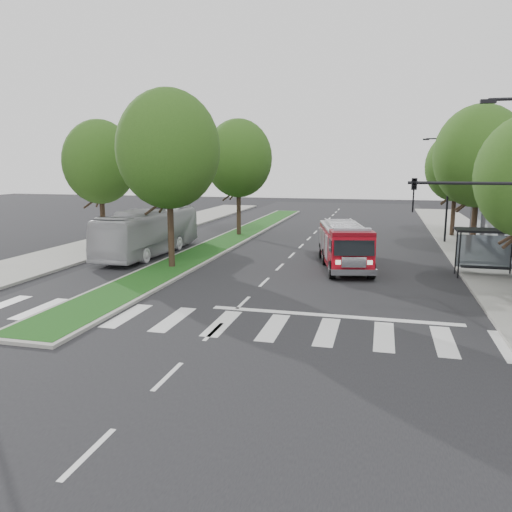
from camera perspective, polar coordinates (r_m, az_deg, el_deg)
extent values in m
plane|color=black|center=(21.99, -1.47, -5.36)|extent=(140.00, 140.00, 0.00)
cube|color=gray|center=(31.67, 26.28, -1.43)|extent=(5.00, 80.00, 0.15)
cube|color=gray|center=(36.97, -19.20, 0.63)|extent=(5.00, 80.00, 0.15)
cube|color=gray|center=(40.56, -2.76, 2.01)|extent=(3.00, 50.00, 0.14)
cube|color=#154112|center=(40.55, -2.76, 2.11)|extent=(2.60, 49.50, 0.02)
cylinder|color=black|center=(28.46, 22.21, 0.06)|extent=(0.08, 0.08, 2.50)
cylinder|color=black|center=(29.63, 21.90, 0.47)|extent=(0.08, 0.08, 2.50)
cylinder|color=black|center=(30.14, 27.18, 0.22)|extent=(0.08, 0.08, 2.50)
cube|color=black|center=(29.09, 24.96, 2.67)|extent=(3.20, 1.60, 0.12)
cube|color=#8C99A5|center=(29.95, 24.54, 0.47)|extent=(2.80, 0.04, 1.80)
cube|color=black|center=(29.40, 24.66, -1.20)|extent=(2.40, 0.40, 0.08)
cylinder|color=black|center=(35.05, 23.63, 3.34)|extent=(0.36, 0.36, 4.40)
ellipsoid|color=#15340E|center=(34.86, 24.15, 10.37)|extent=(5.60, 5.60, 6.44)
cylinder|color=black|center=(44.92, 21.60, 4.56)|extent=(0.36, 0.36, 3.96)
ellipsoid|color=#15340E|center=(44.75, 21.94, 9.49)|extent=(5.00, 5.00, 5.75)
cylinder|color=black|center=(29.10, -9.71, 3.01)|extent=(0.36, 0.36, 4.62)
ellipsoid|color=#15340E|center=(28.88, -9.99, 11.93)|extent=(5.80, 5.80, 6.67)
cylinder|color=black|center=(42.21, -1.99, 5.25)|extent=(0.36, 0.36, 4.40)
ellipsoid|color=#15340E|center=(42.05, -2.03, 11.10)|extent=(5.60, 5.60, 6.44)
cylinder|color=black|center=(38.12, -17.10, 4.08)|extent=(0.36, 0.36, 4.18)
ellipsoid|color=#15340E|center=(37.92, -17.43, 10.23)|extent=(5.20, 5.20, 5.98)
cube|color=black|center=(17.23, 25.01, 15.73)|extent=(0.45, 0.20, 0.12)
cylinder|color=black|center=(17.11, 23.71, 7.62)|extent=(4.00, 0.10, 0.10)
imported|color=black|center=(16.93, 17.56, 6.63)|extent=(0.18, 0.22, 1.10)
cylinder|color=black|center=(40.70, 21.08, 6.92)|extent=(0.16, 0.16, 8.00)
cylinder|color=black|center=(40.60, 20.16, 12.49)|extent=(1.80, 0.10, 0.10)
cube|color=black|center=(40.53, 18.86, 12.50)|extent=(0.45, 0.20, 0.12)
cube|color=#67050D|center=(29.84, 10.00, -0.43)|extent=(3.77, 7.85, 0.22)
cube|color=#9F0815|center=(30.39, 9.87, 1.57)|extent=(3.40, 6.10, 1.80)
cube|color=#9F0815|center=(26.96, 10.85, 0.43)|extent=(2.54, 2.05, 1.89)
cube|color=#B2B2B7|center=(30.26, 9.93, 3.34)|extent=(3.40, 6.10, 0.11)
cylinder|color=#B2B2B7|center=(30.14, 8.41, 3.70)|extent=(1.21, 5.29, 0.09)
cylinder|color=#B2B2B7|center=(30.36, 11.46, 3.65)|extent=(1.21, 5.29, 0.09)
cube|color=silver|center=(26.12, 11.12, -1.81)|extent=(2.35, 0.80, 0.31)
cube|color=#8C99A5|center=(26.78, 10.94, 2.99)|extent=(2.00, 0.72, 0.16)
cylinder|color=black|center=(26.73, 8.68, -1.55)|extent=(0.51, 1.03, 0.99)
cylinder|color=black|center=(27.04, 13.04, -1.56)|extent=(0.51, 1.03, 0.99)
cylinder|color=black|center=(30.42, 7.89, -0.08)|extent=(0.51, 1.03, 0.99)
cylinder|color=black|center=(30.69, 11.74, -0.11)|extent=(0.51, 1.03, 0.99)
cylinder|color=black|center=(32.53, 7.52, 0.60)|extent=(0.51, 1.03, 0.99)
cylinder|color=black|center=(32.79, 11.12, 0.57)|extent=(0.51, 1.03, 0.99)
imported|color=#B5B5B9|center=(34.30, -12.09, 2.71)|extent=(2.69, 10.99, 3.05)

